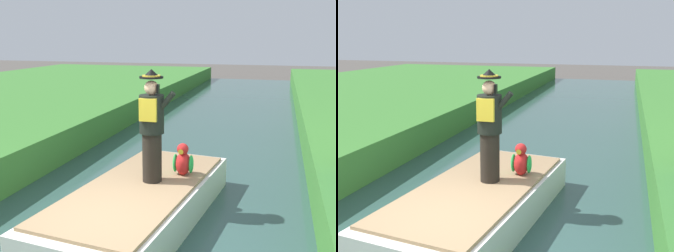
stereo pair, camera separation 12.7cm
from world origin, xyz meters
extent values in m
cube|color=silver|center=(0.00, 1.23, 0.38)|extent=(2.27, 4.38, 0.56)
cube|color=#997A56|center=(0.00, 1.23, 0.69)|extent=(2.09, 4.03, 0.05)
cylinder|color=black|center=(0.13, 1.47, 1.12)|extent=(0.32, 0.32, 0.82)
cylinder|color=black|center=(0.13, 1.47, 1.84)|extent=(0.40, 0.40, 0.62)
cube|color=gold|center=(0.13, 1.28, 1.94)|extent=(0.28, 0.06, 0.36)
sphere|color=#DBA884|center=(0.13, 1.47, 2.27)|extent=(0.23, 0.23, 0.23)
cylinder|color=black|center=(0.13, 1.47, 2.43)|extent=(0.38, 0.38, 0.03)
cone|color=black|center=(0.13, 1.47, 2.50)|extent=(0.26, 0.26, 0.12)
cylinder|color=gold|center=(0.13, 1.47, 2.46)|extent=(0.29, 0.29, 0.02)
cylinder|color=black|center=(0.35, 1.43, 2.02)|extent=(0.38, 0.09, 0.43)
cube|color=black|center=(0.26, 1.41, 2.26)|extent=(0.03, 0.08, 0.15)
ellipsoid|color=red|center=(0.55, 1.91, 0.91)|extent=(0.26, 0.32, 0.40)
sphere|color=red|center=(0.55, 1.87, 1.18)|extent=(0.20, 0.20, 0.20)
cone|color=yellow|center=(0.55, 1.77, 1.17)|extent=(0.09, 0.09, 0.09)
ellipsoid|color=green|center=(0.41, 1.91, 0.91)|extent=(0.08, 0.20, 0.32)
ellipsoid|color=green|center=(0.69, 1.91, 0.91)|extent=(0.08, 0.20, 0.32)
camera|label=1|loc=(2.09, -4.52, 3.06)|focal=42.79mm
camera|label=2|loc=(2.21, -4.48, 3.06)|focal=42.79mm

